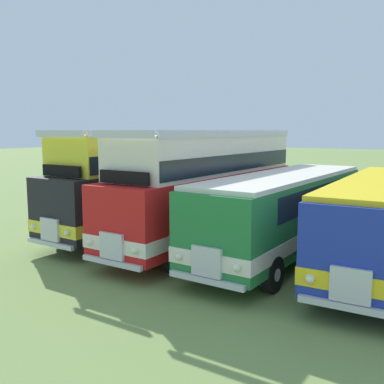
% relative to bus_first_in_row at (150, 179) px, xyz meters
% --- Properties ---
extents(bus_first_in_row, '(2.81, 10.92, 4.52)m').
position_rel_bus_first_in_row_xyz_m(bus_first_in_row, '(0.00, 0.00, 0.00)').
color(bus_first_in_row, black).
rests_on(bus_first_in_row, ground).
extents(bus_second_in_row, '(2.74, 11.18, 4.52)m').
position_rel_bus_first_in_row_xyz_m(bus_second_in_row, '(3.28, -0.36, 0.00)').
color(bus_second_in_row, red).
rests_on(bus_second_in_row, ground).
extents(bus_third_in_row, '(2.89, 10.51, 2.99)m').
position_rel_bus_first_in_row_xyz_m(bus_third_in_row, '(6.56, -0.65, -0.61)').
color(bus_third_in_row, '#237538').
rests_on(bus_third_in_row, ground).
extents(bus_fourth_in_row, '(2.83, 10.37, 2.99)m').
position_rel_bus_first_in_row_xyz_m(bus_fourth_in_row, '(9.84, -0.55, -0.61)').
color(bus_fourth_in_row, '#1E339E').
rests_on(bus_fourth_in_row, ground).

